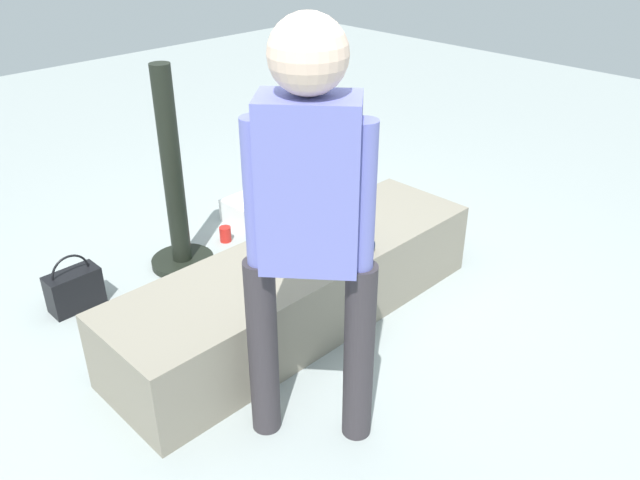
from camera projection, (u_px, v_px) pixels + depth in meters
ground_plane at (301, 320)px, 3.29m from camera, size 12.00×12.00×0.00m
concrete_ledge at (301, 288)px, 3.20m from camera, size 2.02×0.57×0.39m
child_seated at (330, 205)px, 3.09m from camera, size 0.28×0.34×0.48m
adult_standing at (309, 213)px, 2.16m from camera, size 0.37×0.40×1.64m
cake_plate at (291, 255)px, 3.05m from camera, size 0.22×0.22×0.07m
gift_bag at (292, 229)px, 3.80m from camera, size 0.25×0.12×0.38m
railing_post at (175, 195)px, 3.56m from camera, size 0.36×0.36×1.17m
water_bottle_near_gift at (320, 208)px, 4.23m from camera, size 0.06×0.06×0.21m
party_cup_red at (225, 234)px, 4.00m from camera, size 0.07×0.07×0.10m
cake_box_white at (251, 209)px, 4.25m from camera, size 0.32×0.29×0.15m
handbag_black_leather at (74, 289)px, 3.34m from camera, size 0.27×0.13×0.31m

